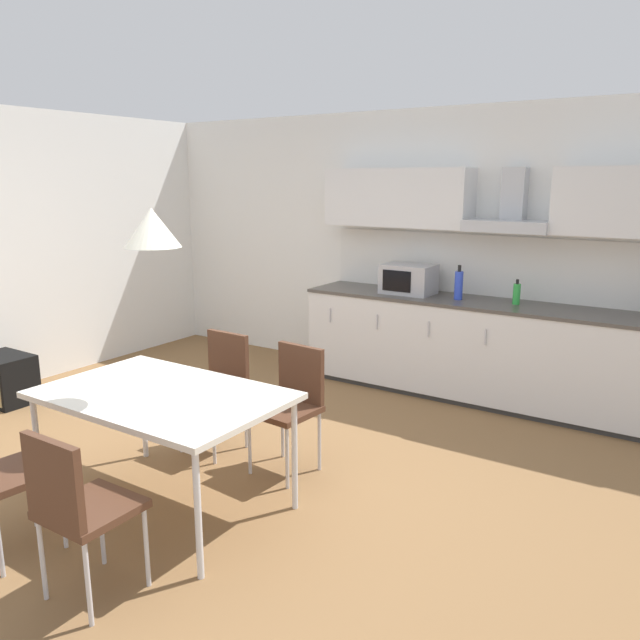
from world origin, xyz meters
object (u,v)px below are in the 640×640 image
(chair_far_left, at_px, (220,379))
(microwave, at_px, (408,279))
(chair_far_right, at_px, (292,396))
(guitar_amp, at_px, (5,379))
(dining_table, at_px, (162,399))
(chair_near_right, at_px, (75,501))
(bottle_green, at_px, (517,294))
(bottle_blue, at_px, (459,285))
(pendant_lamp, at_px, (152,228))

(chair_far_left, bearing_deg, microwave, 75.90)
(chair_far_right, xyz_separation_m, guitar_amp, (-2.95, -0.35, -0.31))
(dining_table, xyz_separation_m, chair_near_right, (0.33, -0.85, -0.17))
(bottle_green, height_order, bottle_blue, bottle_blue)
(chair_far_left, bearing_deg, dining_table, -69.06)
(dining_table, bearing_deg, chair_far_right, 68.53)
(bottle_blue, xyz_separation_m, pendant_lamp, (-0.71, -2.93, 0.67))
(bottle_green, height_order, guitar_amp, bottle_green)
(microwave, relative_size, chair_far_right, 0.55)
(dining_table, bearing_deg, microwave, 86.13)
(bottle_green, distance_m, dining_table, 3.24)
(microwave, height_order, chair_far_right, microwave)
(dining_table, xyz_separation_m, guitar_amp, (-2.61, 0.50, -0.48))
(microwave, distance_m, bottle_green, 1.02)
(dining_table, relative_size, pendant_lamp, 4.57)
(dining_table, distance_m, pendant_lamp, 1.02)
(chair_far_right, relative_size, guitar_amp, 1.67)
(bottle_green, relative_size, pendant_lamp, 0.69)
(bottle_blue, relative_size, chair_far_left, 0.36)
(guitar_amp, bearing_deg, bottle_green, 33.02)
(bottle_blue, xyz_separation_m, guitar_amp, (-3.32, -2.43, -0.83))
(chair_far_right, bearing_deg, chair_far_left, 179.98)
(microwave, distance_m, guitar_amp, 3.82)
(bottle_green, relative_size, guitar_amp, 0.42)
(pendant_lamp, bearing_deg, chair_near_right, -68.89)
(chair_near_right, distance_m, guitar_amp, 3.25)
(bottle_green, distance_m, pendant_lamp, 3.31)
(microwave, relative_size, bottle_blue, 1.53)
(bottle_green, distance_m, bottle_blue, 0.51)
(dining_table, relative_size, chair_far_left, 1.68)
(bottle_blue, height_order, chair_far_right, bottle_blue)
(pendant_lamp, bearing_deg, guitar_amp, 169.12)
(bottle_green, distance_m, chair_far_left, 2.68)
(chair_near_right, relative_size, chair_far_left, 1.00)
(chair_far_right, bearing_deg, bottle_green, 67.54)
(dining_table, bearing_deg, chair_near_right, -68.89)
(bottle_green, distance_m, chair_far_right, 2.36)
(dining_table, height_order, chair_near_right, chair_near_right)
(dining_table, distance_m, guitar_amp, 2.70)
(chair_near_right, bearing_deg, chair_far_left, 111.02)
(dining_table, distance_m, chair_far_right, 0.93)
(bottle_green, relative_size, chair_far_right, 0.25)
(guitar_amp, bearing_deg, dining_table, -10.88)
(chair_far_left, xyz_separation_m, pendant_lamp, (0.33, -0.85, 1.19))
(bottle_green, bearing_deg, guitar_amp, -146.98)
(microwave, xyz_separation_m, chair_far_right, (0.14, -2.10, -0.52))
(chair_far_right, bearing_deg, pendant_lamp, -111.47)
(bottle_green, bearing_deg, bottle_blue, -172.95)
(bottle_green, height_order, chair_far_left, bottle_green)
(bottle_blue, distance_m, guitar_amp, 4.20)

